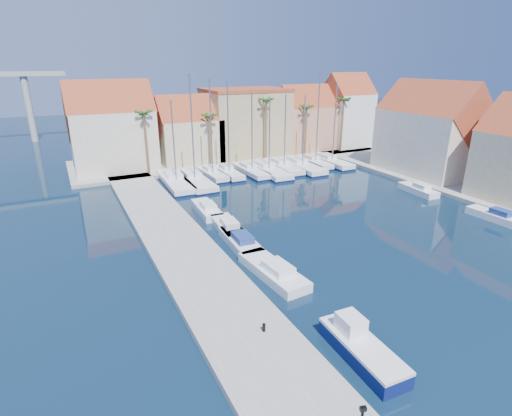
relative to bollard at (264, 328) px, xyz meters
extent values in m
plane|color=black|center=(7.99, -0.74, -0.76)|extent=(260.00, 260.00, 0.00)
cube|color=gray|center=(-1.01, 12.76, -0.51)|extent=(6.00, 77.00, 0.50)
cube|color=gray|center=(17.99, 47.26, -0.51)|extent=(54.00, 16.00, 0.50)
cube|color=gray|center=(39.99, 14.26, -0.51)|extent=(12.00, 60.00, 0.50)
cube|color=black|center=(-1.51, -10.40, 4.03)|extent=(0.27, 0.19, 0.18)
cylinder|color=black|center=(0.00, 0.00, 0.00)|extent=(0.21, 0.21, 0.53)
cube|color=#0E1855|center=(4.24, -4.23, -0.31)|extent=(2.32, 6.21, 0.92)
cube|color=white|center=(4.24, -4.23, 0.26)|extent=(2.32, 6.21, 0.20)
cube|color=white|center=(4.30, -3.01, 0.82)|extent=(1.40, 1.69, 1.12)
cube|color=white|center=(4.26, 6.55, -0.36)|extent=(2.97, 7.54, 0.80)
cube|color=white|center=(4.32, 5.81, 0.34)|extent=(1.86, 2.71, 0.60)
cube|color=white|center=(4.25, 12.94, -0.36)|extent=(2.49, 6.83, 0.80)
cube|color=navy|center=(4.22, 12.27, 0.34)|extent=(1.62, 2.43, 0.60)
cube|color=white|center=(4.56, 16.64, -0.36)|extent=(2.59, 6.54, 0.80)
cube|color=white|center=(4.50, 16.01, 0.34)|extent=(1.62, 2.35, 0.60)
cube|color=white|center=(4.42, 22.56, -0.36)|extent=(2.43, 6.55, 0.80)
cube|color=white|center=(4.39, 21.92, 0.34)|extent=(1.57, 2.33, 0.60)
cube|color=white|center=(31.99, 6.36, -0.36)|extent=(2.02, 5.89, 0.80)
cube|color=navy|center=(32.00, 5.77, 0.34)|extent=(1.36, 2.08, 0.60)
cube|color=white|center=(31.99, 17.06, -0.36)|extent=(2.32, 5.97, 0.80)
cube|color=white|center=(31.94, 16.48, 0.34)|extent=(1.47, 2.14, 0.60)
cube|color=white|center=(4.24, 34.84, -0.26)|extent=(3.59, 12.02, 1.00)
cube|color=#0C153F|center=(4.24, 34.84, -0.58)|extent=(3.65, 12.08, 0.28)
cube|color=white|center=(4.29, 36.02, 0.54)|extent=(2.31, 3.66, 0.60)
cylinder|color=slate|center=(4.22, 34.24, 5.58)|extent=(0.20, 0.20, 10.69)
cube|color=white|center=(6.76, 34.41, -0.26)|extent=(3.13, 11.96, 1.00)
cube|color=#0C153F|center=(6.76, 34.41, -0.58)|extent=(3.19, 12.02, 0.28)
cube|color=white|center=(6.77, 35.61, 0.54)|extent=(2.18, 3.59, 0.60)
cylinder|color=slate|center=(6.76, 33.81, 7.19)|extent=(0.20, 0.20, 13.91)
cube|color=white|center=(10.20, 36.26, -0.26)|extent=(2.37, 8.24, 1.00)
cube|color=#0C153F|center=(10.20, 36.26, -0.58)|extent=(2.43, 8.30, 0.28)
cube|color=white|center=(10.18, 37.08, 0.54)|extent=(1.56, 2.50, 0.60)
cylinder|color=slate|center=(10.22, 35.85, 6.82)|extent=(0.20, 0.20, 13.16)
cube|color=white|center=(12.69, 35.85, -0.26)|extent=(2.22, 8.25, 1.00)
cube|color=#0C153F|center=(12.69, 35.85, -0.58)|extent=(2.28, 8.31, 0.28)
cube|color=white|center=(12.70, 36.67, 0.54)|extent=(1.52, 2.48, 0.60)
cylinder|color=slate|center=(12.69, 35.44, 6.67)|extent=(0.20, 0.20, 12.87)
cube|color=white|center=(16.22, 35.32, -0.26)|extent=(2.54, 9.36, 1.00)
cube|color=#0C153F|center=(16.22, 35.32, -0.58)|extent=(2.60, 9.42, 0.28)
cube|color=white|center=(16.21, 36.25, 0.54)|extent=(1.73, 2.82, 0.60)
cylinder|color=slate|center=(16.23, 34.85, 5.81)|extent=(0.20, 0.20, 11.15)
cube|color=white|center=(18.82, 34.72, -0.26)|extent=(3.46, 11.76, 1.00)
cube|color=#0C153F|center=(18.82, 34.72, -0.58)|extent=(3.52, 11.82, 0.28)
cube|color=white|center=(18.86, 35.88, 0.54)|extent=(2.25, 3.57, 0.60)
cylinder|color=slate|center=(18.79, 34.13, 5.54)|extent=(0.20, 0.20, 10.60)
cube|color=white|center=(21.97, 35.42, -0.26)|extent=(3.25, 10.32, 1.00)
cube|color=#0C153F|center=(21.97, 35.42, -0.58)|extent=(3.32, 10.38, 0.28)
cube|color=white|center=(22.03, 36.44, 0.54)|extent=(2.03, 3.16, 0.60)
cylinder|color=slate|center=(21.94, 34.91, 5.63)|extent=(0.20, 0.20, 10.79)
cube|color=white|center=(24.87, 34.64, -0.26)|extent=(3.36, 11.63, 1.00)
cube|color=#0C153F|center=(24.87, 34.64, -0.58)|extent=(3.42, 11.70, 0.28)
cube|color=white|center=(24.90, 35.80, 0.54)|extent=(2.21, 3.53, 0.60)
cylinder|color=slate|center=(24.85, 34.07, 5.52)|extent=(0.20, 0.20, 10.58)
cube|color=white|center=(28.11, 35.53, -0.26)|extent=(2.63, 8.67, 1.00)
cube|color=#0C153F|center=(28.11, 35.53, -0.58)|extent=(2.69, 8.73, 0.28)
cube|color=white|center=(28.15, 36.38, 0.54)|extent=(1.68, 2.64, 0.60)
cylinder|color=slate|center=(28.09, 35.10, 7.00)|extent=(0.20, 0.20, 13.54)
cube|color=white|center=(30.92, 34.85, -0.26)|extent=(2.93, 10.28, 1.00)
cube|color=#0C153F|center=(30.92, 34.85, -0.58)|extent=(2.99, 10.34, 0.28)
cube|color=white|center=(30.94, 35.87, 0.54)|extent=(1.94, 3.11, 0.60)
cylinder|color=slate|center=(30.90, 34.34, 6.36)|extent=(0.20, 0.20, 12.24)
cube|color=beige|center=(-2.01, 46.26, 4.24)|extent=(12.00, 9.00, 9.00)
cube|color=maroon|center=(-2.01, 46.26, 8.74)|extent=(12.30, 9.00, 9.00)
cube|color=tan|center=(9.99, 46.26, 3.24)|extent=(10.00, 8.00, 7.00)
cube|color=maroon|center=(9.99, 46.26, 6.74)|extent=(10.30, 8.00, 8.00)
cube|color=tan|center=(20.99, 47.26, 5.24)|extent=(14.00, 10.00, 11.00)
cube|color=maroon|center=(20.99, 47.26, 10.99)|extent=(14.20, 10.20, 0.50)
cube|color=tan|center=(32.99, 46.26, 3.74)|extent=(10.00, 8.00, 8.00)
cube|color=maroon|center=(32.99, 46.26, 7.74)|extent=(10.30, 8.00, 8.00)
cube|color=white|center=(41.99, 45.26, 4.74)|extent=(8.00, 8.00, 10.00)
cube|color=maroon|center=(41.99, 45.26, 9.74)|extent=(8.30, 8.00, 8.00)
cube|color=beige|center=(39.99, 23.26, 4.24)|extent=(9.00, 14.00, 9.00)
cube|color=maroon|center=(39.99, 23.26, 8.74)|extent=(9.00, 14.30, 9.00)
cylinder|color=brown|center=(1.99, 41.26, 4.24)|extent=(0.36, 0.36, 9.00)
sphere|color=#215518|center=(1.99, 41.26, 8.59)|extent=(2.60, 2.60, 2.60)
cylinder|color=brown|center=(11.99, 41.26, 3.74)|extent=(0.36, 0.36, 8.00)
sphere|color=#215518|center=(11.99, 41.26, 7.59)|extent=(2.60, 2.60, 2.60)
cylinder|color=brown|center=(21.99, 41.26, 4.74)|extent=(0.36, 0.36, 10.00)
sphere|color=#215518|center=(21.99, 41.26, 9.59)|extent=(2.60, 2.60, 2.60)
cylinder|color=brown|center=(29.99, 41.26, 3.99)|extent=(0.36, 0.36, 8.50)
sphere|color=#215518|center=(29.99, 41.26, 8.09)|extent=(2.60, 2.60, 2.60)
cylinder|color=brown|center=(37.99, 41.26, 4.49)|extent=(0.36, 0.36, 9.50)
sphere|color=#215518|center=(37.99, 41.26, 9.09)|extent=(2.60, 2.60, 2.60)
cylinder|color=#9E9E99|center=(-14.01, 81.26, 6.24)|extent=(1.40, 1.40, 14.00)
camera|label=1|loc=(-9.75, -18.37, 15.60)|focal=28.00mm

